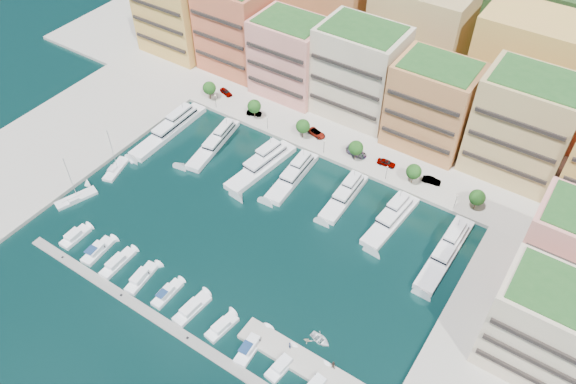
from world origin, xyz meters
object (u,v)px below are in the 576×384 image
Objects in this scene: cruiser_0 at (75,237)px; sailboat_1 at (116,170)px; yacht_5 at (392,217)px; cruiser_8 at (283,365)px; tender_2 at (320,340)px; car_1 at (254,113)px; yacht_6 at (447,249)px; cruiser_5 at (192,309)px; yacht_3 at (294,174)px; cruiser_7 at (251,346)px; yacht_2 at (263,164)px; person_1 at (333,365)px; cruiser_1 at (98,251)px; lamppost_1 at (267,121)px; car_0 at (226,92)px; lamppost_0 at (215,99)px; yacht_0 at (171,128)px; lamppost_2 at (324,144)px; tree_0 at (209,88)px; tree_5 at (477,197)px; lamppost_3 at (387,170)px; car_3 at (356,152)px; car_5 at (432,180)px; cruiser_6 at (222,327)px; tree_1 at (254,106)px; cruiser_3 at (141,278)px; car_4 at (386,163)px; tree_2 at (303,126)px; cruiser_2 at (117,263)px; yacht_4 at (345,195)px; sailboat_0 at (76,199)px; lamppost_4 at (456,199)px; cruiser_4 at (167,294)px; tree_3 at (356,148)px; person_0 at (290,345)px; tree_4 at (414,171)px; yacht_1 at (215,142)px.

sailboat_1 is at bearing 113.02° from cruiser_0.
yacht_5 is 2.48× the size of cruiser_8.
car_1 is (-52.47, 50.32, 1.25)m from tender_2.
yacht_6 reaches higher than cruiser_5.
yacht_3 is at bearing 95.63° from cruiser_5.
tender_2 is at bearing 39.65° from cruiser_7.
person_1 is at bearing -41.76° from yacht_2.
cruiser_1 is at bearing -108.18° from yacht_2.
lamppost_1 is 0.95× the size of car_0.
yacht_0 is at bearing -106.05° from lamppost_0.
cruiser_8 is at bearing -66.11° from lamppost_2.
tree_0 reaches higher than cruiser_0.
tree_5 reaches higher than lamppost_3.
yacht_6 is 79.72m from car_0.
car_1 is 0.75× the size of car_3.
car_5 is (10.60, 60.80, 1.19)m from cruiser_7.
car_0 is at bearing 127.43° from cruiser_6.
tree_1 reaches higher than lamppost_3.
lamppost_3 is at bearing -80.11° from car_0.
cruiser_0 is at bearing 179.96° from cruiser_3.
car_4 is (5.64, 60.47, 1.26)m from cruiser_6.
car_0 is (-12.86, 62.49, 1.19)m from cruiser_1.
cruiser_6 is (18.19, -58.08, -4.20)m from tree_2.
person_1 is at bearing -118.78° from tender_2.
yacht_2 is at bearing 179.33° from yacht_6.
cruiser_8 is (26.56, -44.43, -0.66)m from yacht_3.
person_1 is at bearing 5.11° from cruiser_2.
yacht_5 is (12.84, -0.60, 0.12)m from yacht_4.
cruiser_8 is at bearing 24.72° from person_1.
car_0 is (-47.81, 62.46, 1.21)m from cruiser_6.
cruiser_7 is 2.04× the size of car_5.
sailboat_0 reaches higher than yacht_0.
lamppost_0 reaches higher than car_3.
lamppost_4 is 65.15m from cruiser_5.
car_1 reaches higher than cruiser_4.
cruiser_2 is (-10.59, -58.10, -4.20)m from tree_2.
tree_3 reaches higher than yacht_4.
cruiser_5 is at bearing 175.11° from car_3.
cruiser_5 is 4.78× the size of person_0.
tree_4 is at bearing 180.00° from tree_5.
lamppost_3 is at bearing 30.20° from sailboat_1.
tree_2 reaches higher than cruiser_6.
yacht_1 reaches higher than lamppost_1.
cruiser_0 is 1.56× the size of car_5.
yacht_4 is at bearing 50.56° from cruiser_1.
tree_3 is 3.43m from car_3.
tender_2 is 55.17m from car_3.
lamppost_4 is 84.58m from sailboat_1.
car_3 is (48.69, 38.45, 1.50)m from sailboat_1.
yacht_3 is at bearing 7.49° from yacht_2.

